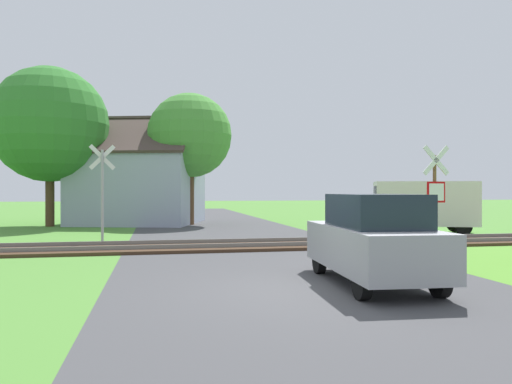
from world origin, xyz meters
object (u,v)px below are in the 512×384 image
at_px(tree_left, 50,125).
at_px(parked_car, 373,239).
at_px(crossing_sign_far, 102,187).
at_px(tree_center, 190,136).
at_px(stop_sign_near, 435,194).
at_px(mail_truck, 420,205).
at_px(house, 140,186).

xyz_separation_m(tree_left, parked_car, (9.57, -18.14, -4.35)).
bearing_deg(crossing_sign_far, tree_center, 61.14).
bearing_deg(stop_sign_near, mail_truck, -122.62).
bearing_deg(tree_left, house, 18.92).
bearing_deg(crossing_sign_far, stop_sign_near, -34.09).
bearing_deg(house, mail_truck, -20.08).
bearing_deg(mail_truck, house, 73.70).
bearing_deg(mail_truck, tree_left, 86.06).
bearing_deg(tree_left, stop_sign_near, -47.20).
bearing_deg(tree_center, mail_truck, -37.63).
bearing_deg(parked_car, house, 107.84).
xyz_separation_m(tree_center, mail_truck, (9.51, -7.33, -3.58)).
distance_m(stop_sign_near, tree_left, 19.79).
bearing_deg(parked_car, stop_sign_near, 49.72).
relative_size(stop_sign_near, crossing_sign_far, 0.92).
xyz_separation_m(tree_left, tree_center, (7.17, -0.09, -0.43)).
height_order(stop_sign_near, mail_truck, stop_sign_near).
relative_size(mail_truck, parked_car, 1.28).
bearing_deg(crossing_sign_far, tree_left, 102.13).
bearing_deg(tree_center, stop_sign_near, -66.85).
height_order(stop_sign_near, crossing_sign_far, crossing_sign_far).
bearing_deg(tree_center, house, 148.55).
bearing_deg(crossing_sign_far, house, 77.03).
xyz_separation_m(house, tree_center, (2.67, -1.63, 2.71)).
xyz_separation_m(house, tree_left, (-4.50, -1.54, 3.14)).
bearing_deg(stop_sign_near, parked_car, 40.27).
xyz_separation_m(stop_sign_near, tree_center, (-6.07, 14.21, 3.05)).
distance_m(tree_left, tree_center, 7.18).
bearing_deg(tree_left, tree_center, -0.71).
relative_size(tree_left, tree_center, 1.15).
xyz_separation_m(tree_left, mail_truck, (16.68, -7.42, -4.01)).
relative_size(crossing_sign_far, mail_truck, 0.65).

